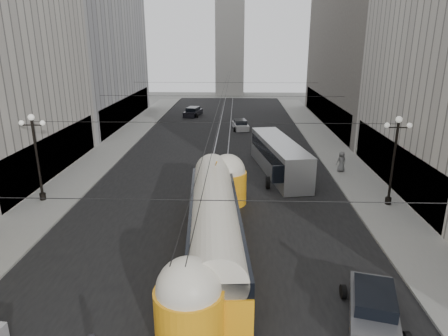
# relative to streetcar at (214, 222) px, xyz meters

# --- Properties ---
(road) EXTENTS (20.00, 85.00, 0.02)m
(road) POSITION_rel_streetcar_xyz_m (-0.50, 21.47, -1.83)
(road) COLOR black
(road) RESTS_ON ground
(sidewalk_left) EXTENTS (4.00, 72.00, 0.15)m
(sidewalk_left) POSITION_rel_streetcar_xyz_m (-12.50, 24.97, -1.75)
(sidewalk_left) COLOR gray
(sidewalk_left) RESTS_ON ground
(sidewalk_right) EXTENTS (4.00, 72.00, 0.15)m
(sidewalk_right) POSITION_rel_streetcar_xyz_m (11.50, 24.97, -1.75)
(sidewalk_right) COLOR gray
(sidewalk_right) RESTS_ON ground
(rail_left) EXTENTS (0.12, 85.00, 0.04)m
(rail_left) POSITION_rel_streetcar_xyz_m (-1.25, 21.47, -1.83)
(rail_left) COLOR gray
(rail_left) RESTS_ON ground
(rail_right) EXTENTS (0.12, 85.00, 0.04)m
(rail_right) POSITION_rel_streetcar_xyz_m (0.25, 21.47, -1.83)
(rail_right) COLOR gray
(rail_right) RESTS_ON ground
(building_left_far) EXTENTS (12.60, 28.60, 28.60)m
(building_left_far) POSITION_rel_streetcar_xyz_m (-20.49, 36.97, 12.48)
(building_left_far) COLOR #999999
(building_left_far) RESTS_ON ground
(building_right_far) EXTENTS (12.60, 32.60, 32.60)m
(building_right_far) POSITION_rel_streetcar_xyz_m (19.50, 36.97, 14.48)
(building_right_far) COLOR #514C47
(building_right_far) RESTS_ON ground
(distant_tower) EXTENTS (6.00, 6.00, 31.36)m
(distant_tower) POSITION_rel_streetcar_xyz_m (-0.50, 68.97, 13.14)
(distant_tower) COLOR #B2AFA8
(distant_tower) RESTS_ON ground
(lamppost_left_mid) EXTENTS (1.86, 0.44, 6.37)m
(lamppost_left_mid) POSITION_rel_streetcar_xyz_m (-13.10, 6.97, 1.92)
(lamppost_left_mid) COLOR black
(lamppost_left_mid) RESTS_ON sidewalk_left
(lamppost_right_mid) EXTENTS (1.86, 0.44, 6.37)m
(lamppost_right_mid) POSITION_rel_streetcar_xyz_m (12.10, 6.97, 1.92)
(lamppost_right_mid) COLOR black
(lamppost_right_mid) RESTS_ON sidewalk_right
(catenary) EXTENTS (25.00, 72.00, 0.23)m
(catenary) POSITION_rel_streetcar_xyz_m (-0.38, 20.46, 4.05)
(catenary) COLOR black
(catenary) RESTS_ON ground
(streetcar) EXTENTS (3.84, 17.02, 3.74)m
(streetcar) POSITION_rel_streetcar_xyz_m (0.00, 0.00, 0.00)
(streetcar) COLOR #FFA416
(streetcar) RESTS_ON ground
(city_bus) EXTENTS (4.48, 12.07, 2.99)m
(city_bus) POSITION_rel_streetcar_xyz_m (4.94, 14.22, -0.19)
(city_bus) COLOR #AFB2B4
(city_bus) RESTS_ON ground
(sedan_grey) EXTENTS (2.95, 4.84, 1.43)m
(sedan_grey) POSITION_rel_streetcar_xyz_m (7.00, -5.57, -1.18)
(sedan_grey) COLOR #505255
(sedan_grey) RESTS_ON ground
(sedan_white_far) EXTENTS (2.34, 4.39, 1.32)m
(sedan_white_far) POSITION_rel_streetcar_xyz_m (1.63, 32.89, -1.23)
(sedan_white_far) COLOR silver
(sedan_white_far) RESTS_ON ground
(sedan_dark_far) EXTENTS (2.77, 4.81, 1.43)m
(sedan_dark_far) POSITION_rel_streetcar_xyz_m (-5.81, 42.71, -1.18)
(sedan_dark_far) COLOR black
(sedan_dark_far) RESTS_ON ground
(pedestrian_sidewalk_right) EXTENTS (1.02, 0.78, 1.86)m
(pedestrian_sidewalk_right) POSITION_rel_streetcar_xyz_m (10.54, 14.46, -0.75)
(pedestrian_sidewalk_right) COLOR slate
(pedestrian_sidewalk_right) RESTS_ON sidewalk_right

